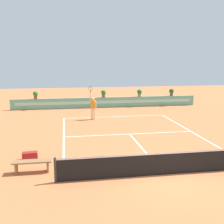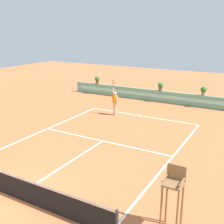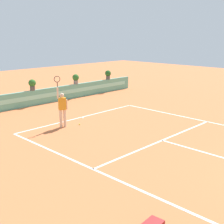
# 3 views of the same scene
# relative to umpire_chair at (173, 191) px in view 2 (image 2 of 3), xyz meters

# --- Properties ---
(ground_plane) EXTENTS (60.00, 60.00, 0.00)m
(ground_plane) POSITION_rel_umpire_chair_xyz_m (-5.69, 4.74, -1.34)
(ground_plane) COLOR #C66B3D
(court_lines) EXTENTS (8.32, 11.94, 0.01)m
(court_lines) POSITION_rel_umpire_chair_xyz_m (-5.69, 5.45, -1.34)
(court_lines) COLOR white
(court_lines) RESTS_ON ground
(net) EXTENTS (8.92, 0.10, 1.00)m
(net) POSITION_rel_umpire_chair_xyz_m (-5.69, -1.26, -0.83)
(net) COLOR #333333
(net) RESTS_ON ground
(back_wall_barrier) EXTENTS (18.00, 0.21, 1.00)m
(back_wall_barrier) POSITION_rel_umpire_chair_xyz_m (-5.69, 15.12, -0.84)
(back_wall_barrier) COLOR #60A88E
(back_wall_barrier) RESTS_ON ground
(umpire_chair) EXTENTS (0.60, 0.60, 2.14)m
(umpire_chair) POSITION_rel_umpire_chair_xyz_m (0.00, 0.00, 0.00)
(umpire_chair) COLOR olive
(umpire_chair) RESTS_ON ground
(tennis_player) EXTENTS (0.58, 0.35, 2.58)m
(tennis_player) POSITION_rel_umpire_chair_xyz_m (-7.52, 9.89, -0.29)
(tennis_player) COLOR beige
(tennis_player) RESTS_ON ground
(tennis_ball_near_baseline) EXTENTS (0.07, 0.07, 0.07)m
(tennis_ball_near_baseline) POSITION_rel_umpire_chair_xyz_m (-6.71, 9.57, -1.31)
(tennis_ball_near_baseline) COLOR #CCE033
(tennis_ball_near_baseline) RESTS_ON ground
(potted_plant_right) EXTENTS (0.48, 0.48, 0.72)m
(potted_plant_right) POSITION_rel_umpire_chair_xyz_m (-2.38, 15.13, 0.07)
(potted_plant_right) COLOR gray
(potted_plant_right) RESTS_ON back_wall_barrier
(potted_plant_centre) EXTENTS (0.48, 0.48, 0.72)m
(potted_plant_centre) POSITION_rel_umpire_chair_xyz_m (-5.97, 15.13, 0.07)
(potted_plant_centre) COLOR #514C47
(potted_plant_centre) RESTS_ON back_wall_barrier
(potted_plant_far_left) EXTENTS (0.48, 0.48, 0.72)m
(potted_plant_far_left) POSITION_rel_umpire_chair_xyz_m (-12.36, 15.13, 0.07)
(potted_plant_far_left) COLOR brown
(potted_plant_far_left) RESTS_ON back_wall_barrier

